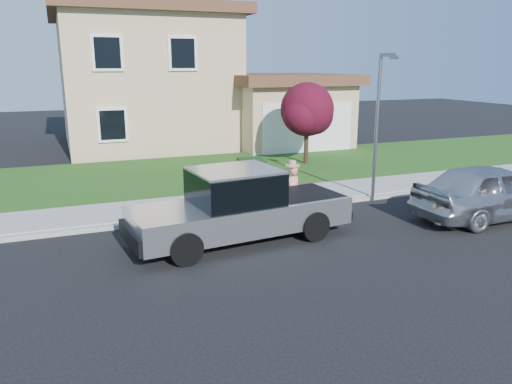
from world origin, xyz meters
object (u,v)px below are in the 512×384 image
at_px(sedan, 492,191).
at_px(trash_bin, 252,179).
at_px(woman, 292,191).
at_px(ornamental_tree, 308,112).
at_px(pickup_truck, 239,207).
at_px(street_lamp, 378,119).

bearing_deg(sedan, trash_bin, 54.72).
bearing_deg(trash_bin, woman, -66.01).
bearing_deg(ornamental_tree, pickup_truck, -126.92).
bearing_deg(trash_bin, street_lamp, -10.10).
bearing_deg(sedan, woman, 66.85).
relative_size(woman, trash_bin, 1.31).
bearing_deg(street_lamp, pickup_truck, 178.71).
relative_size(pickup_truck, woman, 3.45).
height_order(woman, trash_bin, woman).
bearing_deg(sedan, pickup_truck, 82.25).
xyz_separation_m(ornamental_tree, street_lamp, (-0.64, -5.81, 0.30)).
height_order(sedan, trash_bin, sedan).
height_order(trash_bin, street_lamp, street_lamp).
bearing_deg(street_lamp, ornamental_tree, 62.91).
bearing_deg(trash_bin, ornamental_tree, 55.20).
relative_size(pickup_truck, sedan, 1.23).
relative_size(ornamental_tree, street_lamp, 0.75).
xyz_separation_m(sedan, street_lamp, (-1.94, 2.68, 1.77)).
bearing_deg(woman, pickup_truck, 17.89).
relative_size(trash_bin, street_lamp, 0.28).
height_order(pickup_truck, trash_bin, pickup_truck).
xyz_separation_m(pickup_truck, ornamental_tree, (5.72, 7.61, 1.41)).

